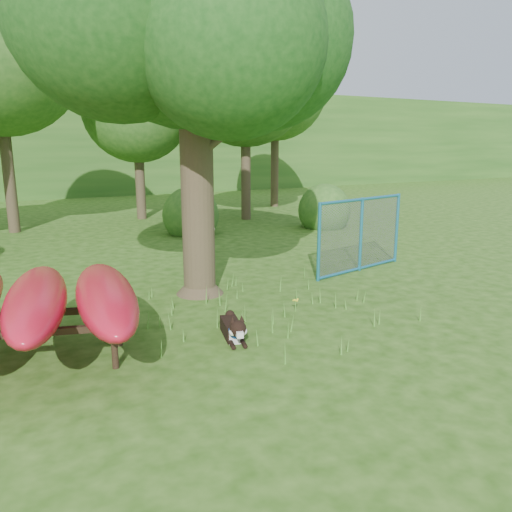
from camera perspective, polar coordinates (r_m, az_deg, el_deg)
name	(u,v)px	position (r m, az deg, el deg)	size (l,w,h in m)	color
ground	(282,339)	(7.50, 3.01, -9.42)	(80.00, 80.00, 0.00)	#20460E
oak_tree	(190,9)	(9.62, -7.55, 26.15)	(6.26, 5.54, 7.62)	#382D1E
wooden_post	(206,255)	(9.41, -5.74, 0.12)	(0.41, 0.19, 1.48)	#6A6250
kayak_rack	(1,303)	(7.14, -27.17, -4.77)	(3.74, 4.03, 1.11)	black
husky_dog	(234,329)	(7.41, -2.55, -8.35)	(0.46, 1.03, 0.47)	black
fence_section	(361,234)	(11.46, 11.90, 2.42)	(2.80, 0.68, 2.77)	teal
wildflower_clump	(296,301)	(8.63, 4.55, -5.17)	(0.11, 0.11, 0.23)	#4E8E2E
bg_tree_c	(136,108)	(19.66, -13.51, 16.10)	(4.00, 4.00, 6.12)	#382D1E
bg_tree_d	(245,80)	(19.14, -1.22, 19.47)	(4.80, 4.80, 7.50)	#382D1E
bg_tree_e	(275,88)	(23.20, 2.22, 18.64)	(4.60, 4.60, 7.55)	#382D1E
shrub_right	(324,227)	(17.45, 7.76, 3.26)	(1.80, 1.80, 1.80)	#28561C
shrub_mid	(191,234)	(16.21, -7.40, 2.55)	(1.80, 1.80, 1.80)	#28561C
wooded_hillside	(49,141)	(34.13, -22.55, 12.04)	(80.00, 12.00, 6.00)	#28561C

